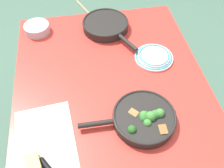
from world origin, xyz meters
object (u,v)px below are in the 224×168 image
cheese_block (33,163)px  grater_knife (42,161)px  skillet_eggs (106,25)px  dinner_plate_stack (154,57)px  skillet_broccoli (144,118)px  prep_bowl_steel (37,28)px  wooden_spoon (92,17)px

cheese_block → grater_knife: bearing=111.0°
grater_knife → skillet_eggs: bearing=-59.4°
grater_knife → dinner_plate_stack: 0.78m
skillet_broccoli → prep_bowl_steel: bearing=-55.4°
skillet_broccoli → wooden_spoon: bearing=-79.5°
cheese_block → prep_bowl_steel: size_ratio=0.60×
wooden_spoon → cheese_block: (0.93, -0.34, 0.02)m
wooden_spoon → dinner_plate_stack: dinner_plate_stack is taller
grater_knife → dinner_plate_stack: bearing=-84.4°
skillet_eggs → dinner_plate_stack: size_ratio=1.91×
skillet_eggs → dinner_plate_stack: (0.30, 0.22, -0.01)m
grater_knife → prep_bowl_steel: 0.83m
skillet_eggs → wooden_spoon: 0.14m
wooden_spoon → skillet_eggs: bearing=6.4°
skillet_broccoli → grater_knife: bearing=15.0°
cheese_block → prep_bowl_steel: 0.84m
grater_knife → prep_bowl_steel: (-0.83, -0.03, 0.02)m
skillet_eggs → cheese_block: (0.80, -0.41, -0.00)m
skillet_broccoli → wooden_spoon: 0.81m
cheese_block → skillet_broccoli: bearing=104.7°
prep_bowl_steel → grater_knife: bearing=2.2°
skillet_broccoli → cheese_block: skillet_broccoli is taller
skillet_eggs → grater_knife: (0.79, -0.38, -0.02)m
wooden_spoon → prep_bowl_steel: (0.08, -0.34, 0.02)m
wooden_spoon → skillet_broccoli: bearing=-13.3°
dinner_plate_stack → wooden_spoon: bearing=-145.4°
grater_knife → wooden_spoon: bearing=-52.5°
skillet_broccoli → cheese_block: size_ratio=4.83×
grater_knife → dinner_plate_stack: dinner_plate_stack is taller
skillet_eggs → cheese_block: skillet_eggs is taller
grater_knife → skillet_broccoli: bearing=-109.5°
skillet_broccoli → dinner_plate_stack: (-0.38, 0.15, -0.02)m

